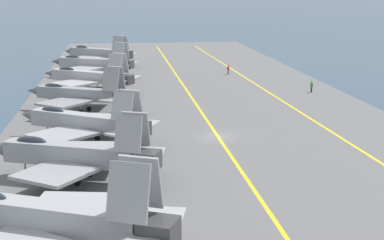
{
  "coord_description": "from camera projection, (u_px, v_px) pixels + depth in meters",
  "views": [
    {
      "loc": [
        -61.68,
        10.8,
        16.79
      ],
      "look_at": [
        -2.25,
        3.18,
        2.9
      ],
      "focal_mm": 55.0,
      "sensor_mm": 36.0,
      "label": 1
    }
  ],
  "objects": [
    {
      "name": "parked_jet_seventh",
      "position": [
        93.0,
        63.0,
        104.25
      ],
      "size": [
        13.66,
        15.87,
        6.5
      ],
      "color": "#9EA3A8",
      "rests_on": "carrier_deck"
    },
    {
      "name": "carrier_deck",
      "position": [
        218.0,
        138.0,
        64.69
      ],
      "size": [
        214.4,
        47.94,
        0.4
      ],
      "primitive_type": "cube",
      "color": "slate",
      "rests_on": "ground"
    },
    {
      "name": "parked_jet_second",
      "position": [
        46.0,
        218.0,
        35.34
      ],
      "size": [
        12.86,
        17.13,
        6.89
      ],
      "color": "#9EA3A8",
      "rests_on": "carrier_deck"
    },
    {
      "name": "deck_stripe_foul_line",
      "position": [
        333.0,
        133.0,
        66.27
      ],
      "size": [
        192.89,
        6.11,
        0.01
      ],
      "primitive_type": "cube",
      "rotation": [
        0.0,
        0.0,
        0.03
      ],
      "color": "yellow",
      "rests_on": "carrier_deck"
    },
    {
      "name": "parked_jet_fifth",
      "position": [
        80.0,
        94.0,
        76.45
      ],
      "size": [
        13.33,
        15.05,
        6.22
      ],
      "color": "gray",
      "rests_on": "carrier_deck"
    },
    {
      "name": "crew_green_vest",
      "position": [
        312.0,
        86.0,
        90.98
      ],
      "size": [
        0.43,
        0.35,
        1.76
      ],
      "color": "#232328",
      "rests_on": "carrier_deck"
    },
    {
      "name": "crew_red_vest",
      "position": [
        228.0,
        69.0,
        109.34
      ],
      "size": [
        0.37,
        0.44,
        1.71
      ],
      "color": "#4C473D",
      "rests_on": "carrier_deck"
    },
    {
      "name": "parked_jet_fourth",
      "position": [
        84.0,
        122.0,
        61.74
      ],
      "size": [
        13.63,
        15.6,
        6.03
      ],
      "color": "#9EA3A8",
      "rests_on": "carrier_deck"
    },
    {
      "name": "parked_jet_eighth",
      "position": [
        98.0,
        53.0,
        120.07
      ],
      "size": [
        13.15,
        15.86,
        6.29
      ],
      "color": "#93999E",
      "rests_on": "carrier_deck"
    },
    {
      "name": "parked_jet_third",
      "position": [
        74.0,
        154.0,
        49.73
      ],
      "size": [
        12.98,
        15.89,
        6.19
      ],
      "color": "#93999E",
      "rests_on": "carrier_deck"
    },
    {
      "name": "ground_plane",
      "position": [
        218.0,
        140.0,
        64.73
      ],
      "size": [
        2000.0,
        2000.0,
        0.0
      ],
      "primitive_type": "plane",
      "color": "#334C66"
    },
    {
      "name": "deck_stripe_centerline",
      "position": [
        218.0,
        137.0,
        64.64
      ],
      "size": [
        192.96,
        0.36,
        0.01
      ],
      "primitive_type": "cube",
      "color": "yellow",
      "rests_on": "carrier_deck"
    },
    {
      "name": "parked_jet_sixth",
      "position": [
        89.0,
        77.0,
        90.77
      ],
      "size": [
        13.41,
        15.73,
        6.31
      ],
      "color": "#A8AAAF",
      "rests_on": "carrier_deck"
    }
  ]
}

